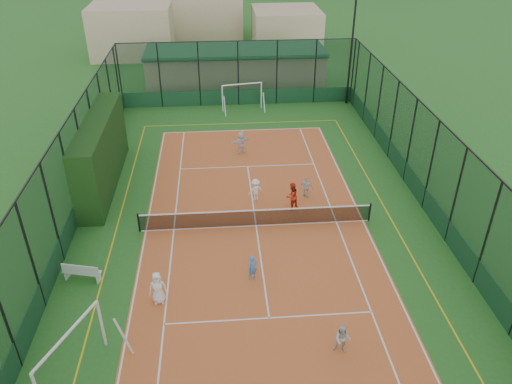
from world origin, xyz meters
TOP-DOWN VIEW (x-y plane):
  - ground at (0.00, 0.00)m, footprint 300.00×300.00m
  - court_slab at (0.00, 0.00)m, footprint 11.17×23.97m
  - tennis_net at (0.00, 0.00)m, footprint 11.67×0.12m
  - perimeter_fence at (0.00, 0.00)m, footprint 18.12×34.12m
  - floodlight_ne at (8.60, 16.60)m, footprint 0.60×0.26m
  - clubhouse at (0.00, 22.00)m, footprint 15.20×7.20m
  - hedge_left at (-8.30, 5.06)m, footprint 1.33×8.90m
  - white_bench at (-7.80, -3.46)m, footprint 1.73×0.85m
  - futsal_goal_near at (-6.85, -8.74)m, footprint 3.46×2.28m
  - futsal_goal_far at (0.22, 15.90)m, footprint 3.27×1.45m
  - child_near_left at (-4.40, -5.11)m, footprint 0.76×0.54m
  - child_near_mid at (-0.47, -3.98)m, footprint 0.51×0.44m
  - child_near_right at (2.45, -8.26)m, footprint 0.72×0.64m
  - child_far_left at (0.17, 2.48)m, footprint 0.95×0.76m
  - child_far_right at (2.98, 2.60)m, footprint 0.76×0.57m
  - child_far_back at (-0.29, 8.31)m, footprint 1.41×0.95m
  - coach at (2.01, 1.51)m, footprint 0.93×0.88m
  - tennis_balls at (1.14, 1.10)m, footprint 2.45×0.55m

SIDE VIEW (x-z plane):
  - ground at x=0.00m, z-range 0.00..0.00m
  - court_slab at x=0.00m, z-range 0.00..0.01m
  - tennis_balls at x=1.14m, z-range 0.01..0.08m
  - white_bench at x=-7.80m, z-range 0.00..0.94m
  - tennis_net at x=0.00m, z-range 0.00..1.06m
  - child_near_mid at x=-0.47m, z-range 0.01..1.20m
  - child_far_right at x=2.98m, z-range 0.01..1.22m
  - child_near_right at x=2.45m, z-range 0.01..1.24m
  - child_far_left at x=0.17m, z-range 0.01..1.29m
  - child_far_back at x=-0.29m, z-range 0.01..1.47m
  - child_near_left at x=-4.40m, z-range 0.01..1.48m
  - coach at x=2.01m, z-range 0.01..1.51m
  - futsal_goal_far at x=0.22m, z-range 0.00..2.04m
  - futsal_goal_near at x=-6.85m, z-range 0.00..2.17m
  - clubhouse at x=0.00m, z-range 0.00..3.15m
  - hedge_left at x=-8.30m, z-range 0.00..3.89m
  - perimeter_fence at x=0.00m, z-range 0.00..5.00m
  - floodlight_ne at x=8.60m, z-range 0.00..8.25m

